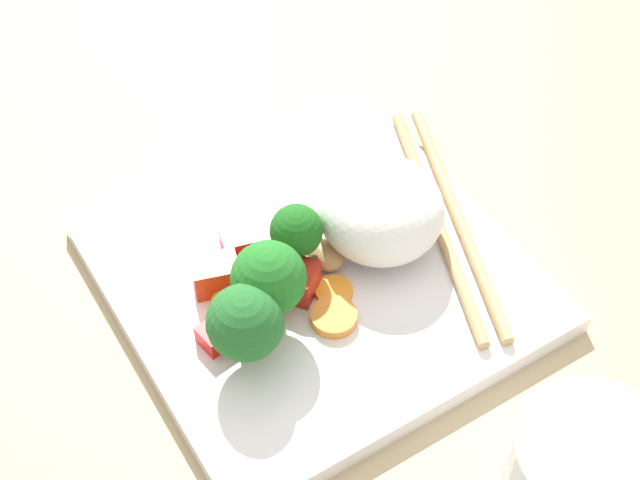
{
  "coord_description": "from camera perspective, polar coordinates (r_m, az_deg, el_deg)",
  "views": [
    {
      "loc": [
        18.42,
        33.24,
        47.19
      ],
      "look_at": [
        -0.62,
        -0.38,
        3.47
      ],
      "focal_mm": 50.44,
      "sensor_mm": 36.0,
      "label": 1
    }
  ],
  "objects": [
    {
      "name": "broccoli_floret_2",
      "position": [
        0.57,
        -1.52,
        0.54
      ],
      "size": [
        3.45,
        3.45,
        5.29
      ],
      "color": "#539339",
      "rests_on": "square_plate"
    },
    {
      "name": "chopstick_pair",
      "position": [
        0.62,
        8.04,
        1.43
      ],
      "size": [
        9.06,
        21.17,
        0.81
      ],
      "rotation": [
        0.0,
        0.0,
        4.39
      ],
      "color": "tan",
      "rests_on": "square_plate"
    },
    {
      "name": "pepper_chunk_1",
      "position": [
        0.56,
        -6.4,
        -5.9
      ],
      "size": [
        2.78,
        2.31,
        1.35
      ],
      "primitive_type": "cube",
      "rotation": [
        0.0,
        0.0,
        3.33
      ],
      "color": "red",
      "rests_on": "square_plate"
    },
    {
      "name": "pepper_chunk_3",
      "position": [
        0.6,
        -5.06,
        0.05
      ],
      "size": [
        3.01,
        3.11,
        1.85
      ],
      "primitive_type": "cube",
      "rotation": [
        0.0,
        0.0,
        2.94
      ],
      "color": "red",
      "rests_on": "square_plate"
    },
    {
      "name": "carrot_slice_3",
      "position": [
        0.58,
        0.61,
        -3.39
      ],
      "size": [
        3.47,
        3.47,
        0.44
      ],
      "primitive_type": "cylinder",
      "rotation": [
        0.0,
        0.0,
        2.49
      ],
      "color": "orange",
      "rests_on": "square_plate"
    },
    {
      "name": "broccoli_floret_0",
      "position": [
        0.52,
        -4.77,
        -5.27
      ],
      "size": [
        4.62,
        4.62,
        6.12
      ],
      "color": "#699E4B",
      "rests_on": "square_plate"
    },
    {
      "name": "square_plate",
      "position": [
        0.6,
        -0.34,
        -2.19
      ],
      "size": [
        26.41,
        26.41,
        1.47
      ],
      "primitive_type": "cube",
      "rotation": [
        0.0,
        0.0,
        0.04
      ],
      "color": "white",
      "rests_on": "ground_plane"
    },
    {
      "name": "carrot_slice_0",
      "position": [
        0.59,
        -4.01,
        -2.39
      ],
      "size": [
        3.6,
        3.6,
        0.58
      ],
      "primitive_type": "cylinder",
      "rotation": [
        0.0,
        0.0,
        2.22
      ],
      "color": "orange",
      "rests_on": "square_plate"
    },
    {
      "name": "carrot_slice_1",
      "position": [
        0.57,
        -5.41,
        -4.2
      ],
      "size": [
        4.08,
        4.08,
        0.75
      ],
      "primitive_type": "cylinder",
      "rotation": [
        0.0,
        0.0,
        3.55
      ],
      "color": "orange",
      "rests_on": "square_plate"
    },
    {
      "name": "chicken_piece_0",
      "position": [
        0.59,
        0.49,
        -1.15
      ],
      "size": [
        2.74,
        3.11,
        1.55
      ],
      "primitive_type": "ellipsoid",
      "rotation": [
        0.0,
        0.0,
        1.74
      ],
      "color": "tan",
      "rests_on": "square_plate"
    },
    {
      "name": "rice_mound",
      "position": [
        0.59,
        3.86,
        1.95
      ],
      "size": [
        11.0,
        11.15,
        5.92
      ],
      "primitive_type": "ellipsoid",
      "rotation": [
        0.0,
        0.0,
        5.9
      ],
      "color": "white",
      "rests_on": "square_plate"
    },
    {
      "name": "carrot_slice_2",
      "position": [
        0.56,
        0.88,
        -4.91
      ],
      "size": [
        4.17,
        4.17,
        0.69
      ],
      "primitive_type": "cylinder",
      "rotation": [
        0.0,
        0.0,
        2.45
      ],
      "color": "orange",
      "rests_on": "square_plate"
    },
    {
      "name": "pepper_chunk_2",
      "position": [
        0.57,
        -1.62,
        -2.54
      ],
      "size": [
        3.62,
        3.66,
        2.23
      ],
      "primitive_type": "cube",
      "rotation": [
        0.0,
        0.0,
        2.26
      ],
      "color": "red",
      "rests_on": "square_plate"
    },
    {
      "name": "broccoli_floret_1",
      "position": [
        0.54,
        -3.27,
        -2.55
      ],
      "size": [
        4.61,
        4.61,
        6.64
      ],
      "color": "#5D9743",
      "rests_on": "square_plate"
    },
    {
      "name": "ground_plane",
      "position": [
        0.61,
        -0.33,
        -3.21
      ],
      "size": [
        110.0,
        110.0,
        2.0
      ],
      "primitive_type": "cube",
      "color": "tan"
    },
    {
      "name": "pepper_chunk_0",
      "position": [
        0.58,
        -6.62,
        -2.21
      ],
      "size": [
        3.38,
        2.82,
        2.24
      ],
      "primitive_type": "cube",
      "rotation": [
        0.0,
        0.0,
        2.88
      ],
      "color": "red",
      "rests_on": "square_plate"
    }
  ]
}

